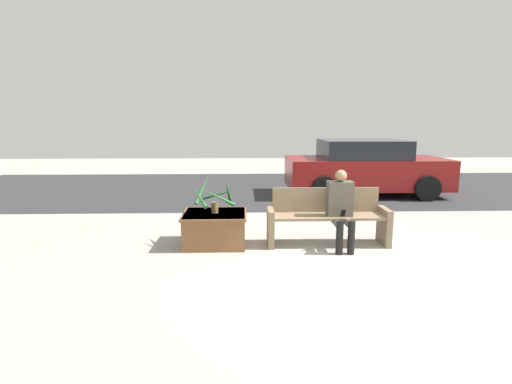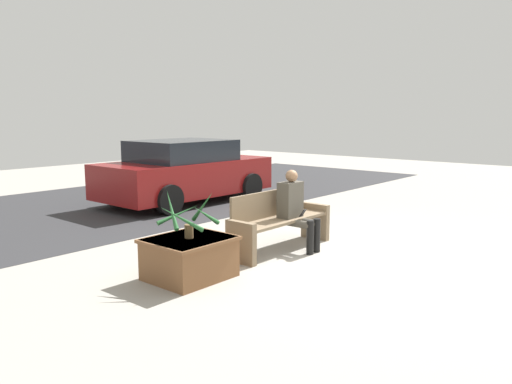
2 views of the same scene
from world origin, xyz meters
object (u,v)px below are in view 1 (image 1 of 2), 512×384
object	(u,v)px
potted_plant	(213,195)
parked_car	(365,168)
person_seated	(341,206)
planter_box	(215,227)
bench	(327,217)

from	to	relation	value
potted_plant	parked_car	world-z (taller)	parked_car
person_seated	parked_car	world-z (taller)	parked_car
parked_car	planter_box	bearing A→B (deg)	-130.98
person_seated	planter_box	distance (m)	1.95
bench	person_seated	xyz separation A→B (m)	(0.16, -0.19, 0.22)
bench	planter_box	size ratio (longest dim) A/B	1.91
planter_box	potted_plant	world-z (taller)	potted_plant
person_seated	planter_box	bearing A→B (deg)	174.07
planter_box	bench	bearing A→B (deg)	-0.32
planter_box	potted_plant	bearing A→B (deg)	-152.86
potted_plant	planter_box	bearing A→B (deg)	27.14
potted_plant	parked_car	size ratio (longest dim) A/B	0.18
person_seated	potted_plant	size ratio (longest dim) A/B	1.61
potted_plant	parked_car	bearing A→B (deg)	48.96
parked_car	potted_plant	bearing A→B (deg)	-131.04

